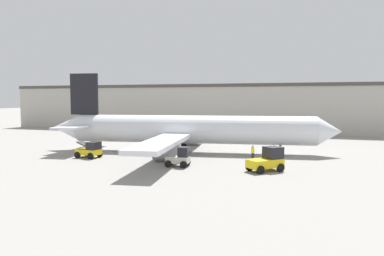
{
  "coord_description": "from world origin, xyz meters",
  "views": [
    {
      "loc": [
        15.29,
        -47.8,
        7.33
      ],
      "look_at": [
        0.0,
        0.0,
        3.33
      ],
      "focal_mm": 35.0,
      "sensor_mm": 36.0,
      "label": 1
    }
  ],
  "objects": [
    {
      "name": "terminal_building",
      "position": [
        -9.1,
        37.72,
        5.22
      ],
      "size": [
        92.59,
        16.61,
        10.42
      ],
      "color": "#ADA89E",
      "rests_on": "ground_plane"
    },
    {
      "name": "ground_crew_worker",
      "position": [
        8.77,
        -3.73,
        0.95
      ],
      "size": [
        0.39,
        0.39,
        1.79
      ],
      "rotation": [
        0.0,
        0.0,
        2.67
      ],
      "color": "#1E2338",
      "rests_on": "ground_plane"
    },
    {
      "name": "pushback_tug",
      "position": [
        11.2,
        -10.0,
        1.13
      ],
      "size": [
        3.8,
        3.8,
        2.44
      ],
      "rotation": [
        0.0,
        0.0,
        0.79
      ],
      "color": "yellow",
      "rests_on": "ground_plane"
    },
    {
      "name": "baggage_tug",
      "position": [
        1.92,
        -10.33,
        0.96
      ],
      "size": [
        2.56,
        1.96,
        2.13
      ],
      "rotation": [
        0.0,
        0.0,
        0.07
      ],
      "color": "beige",
      "rests_on": "ground_plane"
    },
    {
      "name": "belt_loader_truck",
      "position": [
        -10.65,
        -8.07,
        0.97
      ],
      "size": [
        2.99,
        2.28,
        2.0
      ],
      "rotation": [
        0.0,
        0.0,
        -0.1
      ],
      "color": "yellow",
      "rests_on": "ground_plane"
    },
    {
      "name": "airplane",
      "position": [
        -0.94,
        -0.13,
        3.07
      ],
      "size": [
        39.63,
        36.77,
        10.79
      ],
      "rotation": [
        0.0,
        0.0,
        0.14
      ],
      "color": "silver",
      "rests_on": "ground_plane"
    },
    {
      "name": "ground_plane",
      "position": [
        0.0,
        0.0,
        0.0
      ],
      "size": [
        400.0,
        400.0,
        0.0
      ],
      "primitive_type": "plane",
      "color": "gray"
    }
  ]
}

